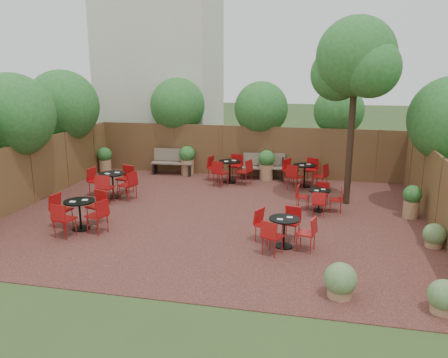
# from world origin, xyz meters

# --- Properties ---
(ground) EXTENTS (80.00, 80.00, 0.00)m
(ground) POSITION_xyz_m (0.00, 0.00, 0.00)
(ground) COLOR #354F23
(ground) RESTS_ON ground
(courtyard_paving) EXTENTS (12.00, 10.00, 0.02)m
(courtyard_paving) POSITION_xyz_m (0.00, 0.00, 0.01)
(courtyard_paving) COLOR #351915
(courtyard_paving) RESTS_ON ground
(fence_back) EXTENTS (12.00, 0.08, 2.00)m
(fence_back) POSITION_xyz_m (0.00, 5.00, 1.00)
(fence_back) COLOR #4C2D1C
(fence_back) RESTS_ON ground
(fence_left) EXTENTS (0.08, 10.00, 2.00)m
(fence_left) POSITION_xyz_m (-6.00, 0.00, 1.00)
(fence_left) COLOR #4C2D1C
(fence_left) RESTS_ON ground
(fence_right) EXTENTS (0.08, 10.00, 2.00)m
(fence_right) POSITION_xyz_m (6.00, 0.00, 1.00)
(fence_right) COLOR #4C2D1C
(fence_right) RESTS_ON ground
(neighbour_building) EXTENTS (5.00, 4.00, 8.00)m
(neighbour_building) POSITION_xyz_m (-4.50, 8.00, 4.00)
(neighbour_building) COLOR beige
(neighbour_building) RESTS_ON ground
(overhang_foliage) EXTENTS (15.83, 10.59, 2.69)m
(overhang_foliage) POSITION_xyz_m (-2.54, 2.15, 2.74)
(overhang_foliage) COLOR #21601F
(overhang_foliage) RESTS_ON ground
(courtyard_tree) EXTENTS (2.58, 2.48, 5.71)m
(courtyard_tree) POSITION_xyz_m (3.77, 2.02, 4.36)
(courtyard_tree) COLOR black
(courtyard_tree) RESTS_ON courtyard_paving
(park_bench_left) EXTENTS (1.68, 0.64, 1.02)m
(park_bench_left) POSITION_xyz_m (-2.89, 4.63, 0.54)
(park_bench_left) COLOR brown
(park_bench_left) RESTS_ON courtyard_paving
(park_bench_right) EXTENTS (1.65, 0.72, 0.99)m
(park_bench_right) POSITION_xyz_m (0.77, 4.63, 0.53)
(park_bench_right) COLOR brown
(park_bench_right) RESTS_ON courtyard_paving
(bistro_tables) EXTENTS (8.25, 7.43, 0.96)m
(bistro_tables) POSITION_xyz_m (-0.39, 1.15, 0.48)
(bistro_tables) COLOR black
(bistro_tables) RESTS_ON courtyard_paving
(planters) EXTENTS (11.73, 4.26, 1.15)m
(planters) POSITION_xyz_m (-0.78, 3.89, 0.61)
(planters) COLOR #986E4C
(planters) RESTS_ON courtyard_paving
(low_shrubs) EXTENTS (2.88, 3.74, 0.68)m
(low_shrubs) POSITION_xyz_m (4.57, -3.40, 0.32)
(low_shrubs) COLOR #986E4C
(low_shrubs) RESTS_ON courtyard_paving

